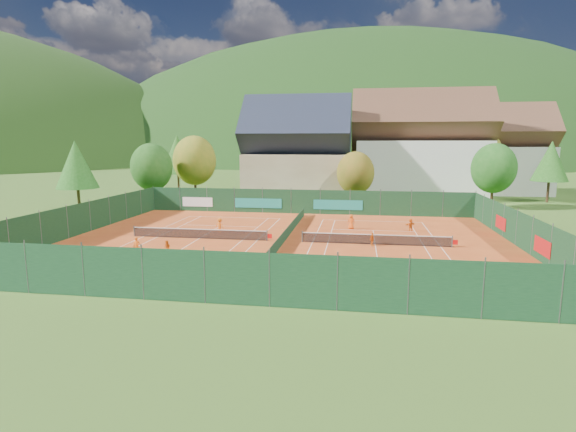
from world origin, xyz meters
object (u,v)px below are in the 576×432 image
(chalet, at_px, (297,156))
(player_right_far_a, at_px, (351,222))
(hotel_block_a, at_px, (420,151))
(player_right_near, at_px, (372,239))
(player_left_far, at_px, (220,225))
(player_right_far_b, at_px, (411,225))
(ball_hopper, at_px, (424,282))
(player_left_mid, at_px, (167,248))
(hotel_block_b, at_px, (497,155))
(player_left_near, at_px, (137,247))

(chalet, distance_m, player_right_far_a, 25.49)
(chalet, distance_m, hotel_block_a, 19.94)
(chalet, distance_m, player_right_near, 32.95)
(player_left_far, relative_size, player_right_far_b, 1.14)
(ball_hopper, distance_m, player_right_far_a, 19.45)
(ball_hopper, bearing_deg, hotel_block_a, 83.39)
(chalet, distance_m, player_right_far_b, 28.24)
(chalet, xyz_separation_m, player_left_far, (-3.94, -27.06, -5.90))
(hotel_block_a, bearing_deg, ball_hopper, -96.61)
(ball_hopper, xyz_separation_m, player_left_mid, (-18.61, 5.47, 0.08))
(player_left_mid, bearing_deg, ball_hopper, 3.36)
(hotel_block_a, distance_m, player_left_far, 40.78)
(chalet, xyz_separation_m, player_right_far_a, (8.79, -23.20, -5.86))
(chalet, bearing_deg, player_right_near, -70.71)
(hotel_block_b, bearing_deg, player_right_far_b, -116.11)
(hotel_block_b, height_order, player_left_mid, hotel_block_b)
(player_left_near, xyz_separation_m, player_left_mid, (2.38, 0.29, -0.12))
(player_left_far, xyz_separation_m, player_right_far_b, (18.62, 3.68, -0.09))
(hotel_block_a, relative_size, player_left_mid, 17.06)
(player_left_mid, height_order, player_right_near, player_left_mid)
(player_left_mid, bearing_deg, player_right_near, 40.57)
(ball_hopper, relative_size, player_right_far_a, 0.52)
(player_left_far, bearing_deg, hotel_block_a, -108.26)
(player_left_mid, bearing_deg, hotel_block_b, 72.71)
(chalet, relative_size, hotel_block_a, 0.75)
(player_right_far_b, bearing_deg, hotel_block_b, -145.79)
(player_left_near, relative_size, player_right_near, 1.25)
(player_left_near, bearing_deg, hotel_block_a, 38.51)
(ball_hopper, bearing_deg, player_left_near, 166.13)
(hotel_block_b, xyz_separation_m, player_right_near, (-22.30, -44.57, -6.01))
(player_left_far, bearing_deg, hotel_block_b, -115.48)
(ball_hopper, relative_size, player_right_near, 0.66)
(player_left_far, bearing_deg, player_left_near, 86.27)
(ball_hopper, xyz_separation_m, player_left_far, (-17.37, 15.03, 0.17))
(player_right_far_a, bearing_deg, ball_hopper, 102.76)
(player_left_far, bearing_deg, chalet, -81.78)
(hotel_block_a, distance_m, player_left_near, 50.90)
(player_right_far_a, bearing_deg, player_right_near, 103.50)
(player_left_mid, bearing_deg, chalet, 101.68)
(hotel_block_b, distance_m, player_left_mid, 63.69)
(player_left_near, distance_m, player_left_far, 10.49)
(player_left_far, xyz_separation_m, player_right_near, (14.64, -3.52, -0.12))
(hotel_block_a, distance_m, player_right_far_a, 31.63)
(hotel_block_a, xyz_separation_m, player_right_far_a, (-10.21, -29.20, -6.61))
(hotel_block_a, xyz_separation_m, player_left_far, (-22.94, -33.06, -6.66))
(ball_hopper, height_order, player_left_far, player_left_far)
(chalet, relative_size, player_right_near, 13.37)
(player_right_far_b, bearing_deg, player_left_mid, 4.01)
(hotel_block_a, xyz_separation_m, ball_hopper, (-5.57, -48.09, -6.83))
(hotel_block_a, distance_m, hotel_block_b, 16.14)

